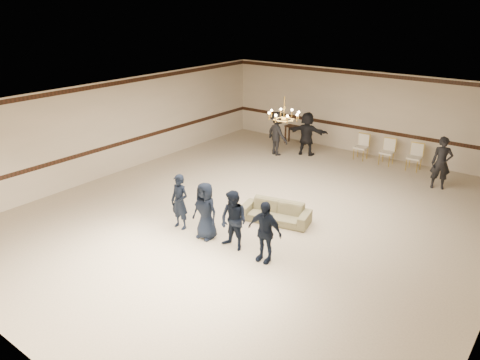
% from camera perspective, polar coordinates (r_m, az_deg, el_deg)
% --- Properties ---
extents(room, '(12.01, 14.01, 3.21)m').
position_cam_1_polar(room, '(12.39, 2.86, 2.40)').
color(room, beige).
rests_on(room, ground).
extents(chair_rail, '(12.00, 0.02, 0.14)m').
position_cam_1_polar(chair_rail, '(18.50, 15.36, 6.20)').
color(chair_rail, black).
rests_on(chair_rail, wall_back).
extents(crown_molding, '(12.00, 0.02, 0.14)m').
position_cam_1_polar(crown_molding, '(18.09, 16.01, 12.56)').
color(crown_molding, black).
rests_on(crown_molding, wall_back).
extents(chandelier, '(0.94, 0.94, 0.89)m').
position_cam_1_polar(chandelier, '(12.85, 5.55, 8.93)').
color(chandelier, gold).
rests_on(chandelier, ceiling).
extents(boy_a, '(0.56, 0.37, 1.50)m').
position_cam_1_polar(boy_a, '(12.04, -7.55, -2.72)').
color(boy_a, black).
rests_on(boy_a, floor).
extents(boy_b, '(0.74, 0.49, 1.50)m').
position_cam_1_polar(boy_b, '(11.47, -4.34, -3.87)').
color(boy_b, black).
rests_on(boy_b, floor).
extents(boy_c, '(0.75, 0.60, 1.50)m').
position_cam_1_polar(boy_c, '(10.95, -0.80, -5.11)').
color(boy_c, black).
rests_on(boy_c, floor).
extents(boy_d, '(0.89, 0.41, 1.50)m').
position_cam_1_polar(boy_d, '(10.48, 3.09, -6.45)').
color(boy_d, black).
rests_on(boy_d, floor).
extents(settee, '(2.00, 1.14, 0.55)m').
position_cam_1_polar(settee, '(12.51, 4.47, -4.01)').
color(settee, '#776C4F').
rests_on(settee, floor).
extents(adult_left, '(1.25, 0.96, 1.70)m').
position_cam_1_polar(adult_left, '(17.78, 4.71, 5.79)').
color(adult_left, black).
rests_on(adult_left, floor).
extents(adult_mid, '(1.65, 0.85, 1.70)m').
position_cam_1_polar(adult_mid, '(17.92, 8.36, 5.76)').
color(adult_mid, black).
rests_on(adult_mid, floor).
extents(adult_right, '(0.72, 0.60, 1.70)m').
position_cam_1_polar(adult_right, '(15.81, 23.87, 1.95)').
color(adult_right, black).
rests_on(adult_right, floor).
extents(banquet_chair_left, '(0.46, 0.46, 0.96)m').
position_cam_1_polar(banquet_chair_left, '(17.90, 14.89, 3.99)').
color(banquet_chair_left, beige).
rests_on(banquet_chair_left, floor).
extents(banquet_chair_mid, '(0.49, 0.49, 0.96)m').
position_cam_1_polar(banquet_chair_mid, '(17.56, 17.87, 3.33)').
color(banquet_chair_mid, beige).
rests_on(banquet_chair_mid, floor).
extents(banquet_chair_right, '(0.50, 0.50, 0.96)m').
position_cam_1_polar(banquet_chair_right, '(17.28, 20.96, 2.64)').
color(banquet_chair_right, beige).
rests_on(banquet_chair_right, floor).
extents(console_table, '(0.93, 0.46, 0.76)m').
position_cam_1_polar(console_table, '(19.37, 6.94, 5.58)').
color(console_table, '#362012').
rests_on(console_table, floor).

